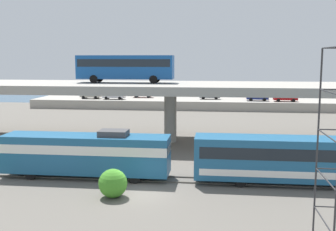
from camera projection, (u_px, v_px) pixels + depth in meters
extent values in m
plane|color=#605B54|center=(140.00, 195.00, 31.16)|extent=(260.00, 260.00, 0.00)
cube|color=#59544C|center=(147.00, 181.00, 34.33)|extent=(110.00, 0.12, 0.12)
cube|color=#59544C|center=(150.00, 176.00, 35.82)|extent=(110.00, 0.12, 0.12)
cube|color=#1E5984|center=(86.00, 154.00, 35.45)|extent=(14.39, 3.00, 3.20)
cube|color=white|center=(86.00, 147.00, 35.36)|extent=(14.39, 3.04, 0.77)
cone|color=white|center=(8.00, 155.00, 36.34)|extent=(1.96, 2.85, 2.85)
cube|color=black|center=(23.00, 142.00, 36.00)|extent=(1.96, 2.70, 1.02)
cube|color=#3F3F42|center=(114.00, 133.00, 34.90)|extent=(2.40, 1.80, 0.50)
cylinder|color=black|center=(30.00, 174.00, 34.88)|extent=(0.96, 0.18, 0.96)
cylinder|color=black|center=(44.00, 166.00, 37.53)|extent=(0.96, 0.18, 0.96)
cylinder|color=black|center=(135.00, 178.00, 33.81)|extent=(0.96, 0.18, 0.96)
cylinder|color=black|center=(141.00, 169.00, 36.46)|extent=(0.96, 0.18, 0.96)
cube|color=#1E5984|center=(328.00, 160.00, 33.05)|extent=(21.39, 3.00, 3.40)
cube|color=black|center=(328.00, 152.00, 32.97)|extent=(20.53, 3.04, 0.95)
cube|color=white|center=(327.00, 171.00, 33.19)|extent=(20.53, 3.04, 0.54)
cylinder|color=black|center=(241.00, 182.00, 32.79)|extent=(0.92, 0.18, 0.92)
cylinder|color=black|center=(239.00, 173.00, 35.44)|extent=(0.92, 0.18, 0.92)
cube|color=#9E998E|center=(170.00, 88.00, 49.89)|extent=(96.00, 12.23, 1.01)
cylinder|color=#9E998E|center=(170.00, 117.00, 50.39)|extent=(1.50, 1.50, 6.14)
cube|color=#14478C|center=(125.00, 67.00, 51.16)|extent=(12.00, 2.55, 2.90)
cube|color=black|center=(125.00, 63.00, 51.08)|extent=(11.52, 2.59, 0.93)
cube|color=black|center=(173.00, 64.00, 50.40)|extent=(0.08, 2.30, 1.74)
cylinder|color=black|center=(156.00, 78.00, 52.11)|extent=(1.00, 0.26, 1.00)
cylinder|color=black|center=(153.00, 79.00, 49.73)|extent=(1.00, 0.26, 1.00)
cylinder|color=black|center=(99.00, 78.00, 52.99)|extent=(1.00, 0.26, 1.00)
cylinder|color=black|center=(94.00, 79.00, 50.61)|extent=(1.00, 0.26, 1.00)
cylinder|color=#2D2D30|center=(317.00, 149.00, 22.23)|extent=(0.10, 0.10, 10.78)
cylinder|color=#2D2D30|center=(323.00, 220.00, 20.77)|extent=(0.07, 3.89, 0.07)
cylinder|color=#2D2D30|center=(325.00, 179.00, 20.47)|extent=(0.07, 3.89, 0.07)
cylinder|color=#2D2D30|center=(328.00, 136.00, 20.17)|extent=(0.07, 3.89, 0.07)
cylinder|color=#2D2D30|center=(330.00, 92.00, 19.87)|extent=(0.07, 3.89, 0.07)
cylinder|color=#2D2D30|center=(333.00, 47.00, 19.57)|extent=(0.07, 3.89, 0.07)
cube|color=#9E998E|center=(190.00, 103.00, 85.10)|extent=(64.49, 10.60, 1.78)
cube|color=#9E998C|center=(91.00, 95.00, 85.61)|extent=(4.20, 1.87, 0.70)
cube|color=#1E232B|center=(92.00, 93.00, 85.50)|extent=(1.85, 1.65, 0.48)
cylinder|color=black|center=(83.00, 97.00, 84.93)|extent=(0.64, 0.20, 0.64)
cylinder|color=black|center=(86.00, 97.00, 86.69)|extent=(0.64, 0.20, 0.64)
cylinder|color=black|center=(96.00, 98.00, 84.63)|extent=(0.64, 0.20, 0.64)
cylinder|color=black|center=(98.00, 97.00, 86.38)|extent=(0.64, 0.20, 0.64)
cube|color=navy|center=(257.00, 97.00, 81.35)|extent=(4.22, 1.89, 0.70)
cube|color=#1E232B|center=(258.00, 94.00, 81.24)|extent=(1.86, 1.66, 0.48)
cylinder|color=black|center=(251.00, 100.00, 80.67)|extent=(0.64, 0.20, 0.64)
cylinder|color=black|center=(250.00, 99.00, 82.44)|extent=(0.64, 0.20, 0.64)
cylinder|color=black|center=(264.00, 100.00, 80.36)|extent=(0.64, 0.20, 0.64)
cylinder|color=black|center=(263.00, 99.00, 82.13)|extent=(0.64, 0.20, 0.64)
cube|color=maroon|center=(257.00, 96.00, 85.47)|extent=(4.32, 1.86, 0.70)
cube|color=#1E232B|center=(256.00, 93.00, 85.41)|extent=(1.90, 1.63, 0.48)
cylinder|color=black|center=(263.00, 97.00, 86.23)|extent=(0.64, 0.20, 0.64)
cylinder|color=black|center=(264.00, 98.00, 84.49)|extent=(0.64, 0.20, 0.64)
cylinder|color=black|center=(250.00, 97.00, 86.54)|extent=(0.64, 0.20, 0.64)
cylinder|color=black|center=(251.00, 98.00, 84.81)|extent=(0.64, 0.20, 0.64)
cube|color=maroon|center=(143.00, 94.00, 88.06)|extent=(4.29, 1.73, 0.70)
cube|color=#1E232B|center=(142.00, 92.00, 88.00)|extent=(1.89, 1.53, 0.48)
cylinder|color=black|center=(150.00, 96.00, 88.76)|extent=(0.64, 0.20, 0.64)
cylinder|color=black|center=(148.00, 96.00, 87.14)|extent=(0.64, 0.20, 0.64)
cylinder|color=black|center=(137.00, 96.00, 89.07)|extent=(0.64, 0.20, 0.64)
cylinder|color=black|center=(136.00, 96.00, 87.45)|extent=(0.64, 0.20, 0.64)
cube|color=#515459|center=(210.00, 96.00, 84.69)|extent=(4.18, 1.75, 0.70)
cube|color=#1E232B|center=(209.00, 93.00, 84.64)|extent=(1.84, 1.54, 0.48)
cylinder|color=black|center=(216.00, 97.00, 85.41)|extent=(0.64, 0.20, 0.64)
cylinder|color=black|center=(216.00, 98.00, 83.77)|extent=(0.64, 0.20, 0.64)
cylinder|color=black|center=(204.00, 97.00, 85.72)|extent=(0.64, 0.20, 0.64)
cylinder|color=black|center=(203.00, 98.00, 84.08)|extent=(0.64, 0.20, 0.64)
cube|color=#B7B7BC|center=(114.00, 96.00, 84.20)|extent=(4.55, 1.74, 0.70)
cube|color=#1E232B|center=(115.00, 93.00, 84.09)|extent=(2.00, 1.53, 0.48)
cylinder|color=black|center=(106.00, 98.00, 83.60)|extent=(0.64, 0.20, 0.64)
cylinder|color=black|center=(108.00, 97.00, 85.23)|extent=(0.64, 0.20, 0.64)
cylinder|color=black|center=(120.00, 98.00, 83.27)|extent=(0.64, 0.20, 0.64)
cylinder|color=black|center=(122.00, 97.00, 84.89)|extent=(0.64, 0.20, 0.64)
cube|color=maroon|center=(285.00, 98.00, 80.05)|extent=(4.53, 1.82, 0.70)
cube|color=#1E232B|center=(287.00, 95.00, 79.94)|extent=(1.99, 1.60, 0.48)
cylinder|color=black|center=(279.00, 100.00, 79.41)|extent=(0.64, 0.20, 0.64)
cylinder|color=black|center=(277.00, 99.00, 81.11)|extent=(0.64, 0.20, 0.64)
cylinder|color=black|center=(293.00, 100.00, 79.08)|extent=(0.64, 0.20, 0.64)
cylinder|color=black|center=(292.00, 100.00, 80.78)|extent=(0.64, 0.20, 0.64)
cube|color=#385B7A|center=(196.00, 97.00, 107.83)|extent=(140.00, 36.00, 0.01)
sphere|color=#418C28|center=(113.00, 183.00, 30.40)|extent=(2.14, 2.14, 2.14)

